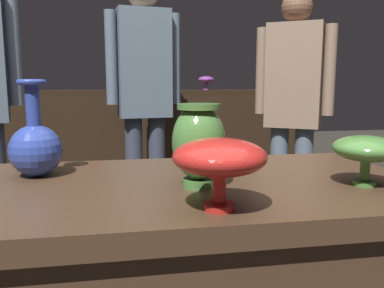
{
  "coord_description": "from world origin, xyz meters",
  "views": [
    {
      "loc": [
        -0.15,
        -0.96,
        1.05
      ],
      "look_at": [
        0.01,
        -0.03,
        0.9
      ],
      "focal_mm": 36.95,
      "sensor_mm": 36.0,
      "label": 1
    }
  ],
  "objects": [
    {
      "name": "visitor_near_right",
      "position": [
        0.87,
        1.31,
        0.93
      ],
      "size": [
        0.41,
        0.32,
        1.58
      ],
      "rotation": [
        0.0,
        0.0,
        2.57
      ],
      "color": "slate",
      "rests_on": "ground_plane"
    },
    {
      "name": "shelf_vase_right",
      "position": [
        0.52,
        2.22,
        1.07
      ],
      "size": [
        0.13,
        0.13,
        0.11
      ],
      "color": "#7A388E",
      "rests_on": "back_display_shelf"
    },
    {
      "name": "vase_centerpiece",
      "position": [
        0.02,
        -0.05,
        0.91
      ],
      "size": [
        0.13,
        0.13,
        0.2
      ],
      "color": "#477A38",
      "rests_on": "display_plinth"
    },
    {
      "name": "shelf_vase_far_left",
      "position": [
        -1.04,
        2.28,
        1.04
      ],
      "size": [
        0.08,
        0.08,
        0.16
      ],
      "color": "#477A38",
      "rests_on": "back_display_shelf"
    },
    {
      "name": "shelf_vase_center",
      "position": [
        0.0,
        2.24,
        1.06
      ],
      "size": [
        0.11,
        0.11,
        0.19
      ],
      "color": "orange",
      "rests_on": "back_display_shelf"
    },
    {
      "name": "back_display_shelf",
      "position": [
        0.0,
        2.2,
        0.49
      ],
      "size": [
        2.6,
        0.4,
        0.99
      ],
      "color": "black",
      "rests_on": "ground_plane"
    },
    {
      "name": "vase_tall_behind",
      "position": [
        -0.38,
        0.13,
        0.88
      ],
      "size": [
        0.14,
        0.14,
        0.26
      ],
      "color": "#2D429E",
      "rests_on": "display_plinth"
    },
    {
      "name": "vase_right_accent",
      "position": [
        0.03,
        -0.23,
        0.9
      ],
      "size": [
        0.18,
        0.18,
        0.14
      ],
      "color": "red",
      "rests_on": "display_plinth"
    },
    {
      "name": "shelf_vase_far_right",
      "position": [
        1.04,
        2.16,
        1.07
      ],
      "size": [
        0.1,
        0.1,
        0.14
      ],
      "color": "#477A38",
      "rests_on": "back_display_shelf"
    },
    {
      "name": "vase_left_accent",
      "position": [
        0.42,
        -0.11,
        0.89
      ],
      "size": [
        0.16,
        0.16,
        0.12
      ],
      "color": "#477A38",
      "rests_on": "display_plinth"
    },
    {
      "name": "visitor_center_back",
      "position": [
        -0.01,
        1.56,
        1.0
      ],
      "size": [
        0.47,
        0.22,
        1.69
      ],
      "rotation": [
        0.0,
        0.0,
        3.28
      ],
      "color": "#333847",
      "rests_on": "ground_plane"
    }
  ]
}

